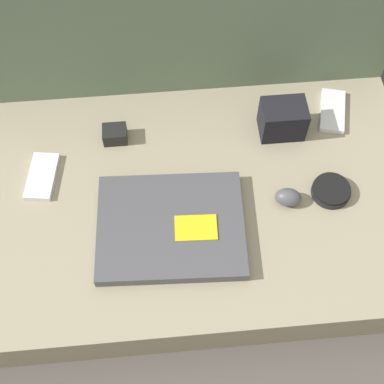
{
  "coord_description": "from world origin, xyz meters",
  "views": [
    {
      "loc": [
        -0.05,
        -0.6,
        1.17
      ],
      "look_at": [
        0.0,
        0.0,
        0.14
      ],
      "focal_mm": 50.0,
      "sensor_mm": 36.0,
      "label": 1
    }
  ],
  "objects_px": {
    "phone_black": "(332,111)",
    "charger_brick": "(115,134)",
    "laptop": "(171,227)",
    "camera_pouch": "(283,119)",
    "phone_silver": "(42,176)",
    "speaker_puck": "(331,191)",
    "computer_mouse": "(288,197)"
  },
  "relations": [
    {
      "from": "phone_black",
      "to": "charger_brick",
      "type": "distance_m",
      "value": 0.54
    },
    {
      "from": "laptop",
      "to": "phone_black",
      "type": "xyz_separation_m",
      "value": [
        0.42,
        0.29,
        -0.01
      ]
    },
    {
      "from": "laptop",
      "to": "camera_pouch",
      "type": "height_order",
      "value": "camera_pouch"
    },
    {
      "from": "phone_black",
      "to": "camera_pouch",
      "type": "distance_m",
      "value": 0.15
    },
    {
      "from": "camera_pouch",
      "to": "charger_brick",
      "type": "height_order",
      "value": "camera_pouch"
    },
    {
      "from": "phone_silver",
      "to": "phone_black",
      "type": "distance_m",
      "value": 0.72
    },
    {
      "from": "phone_silver",
      "to": "laptop",
      "type": "bearing_deg",
      "value": -20.76
    },
    {
      "from": "camera_pouch",
      "to": "charger_brick",
      "type": "distance_m",
      "value": 0.4
    },
    {
      "from": "speaker_puck",
      "to": "phone_black",
      "type": "bearing_deg",
      "value": 76.32
    },
    {
      "from": "phone_black",
      "to": "charger_brick",
      "type": "relative_size",
      "value": 2.47
    },
    {
      "from": "computer_mouse",
      "to": "phone_black",
      "type": "relative_size",
      "value": 0.48
    },
    {
      "from": "computer_mouse",
      "to": "camera_pouch",
      "type": "xyz_separation_m",
      "value": [
        0.02,
        0.2,
        0.02
      ]
    },
    {
      "from": "laptop",
      "to": "charger_brick",
      "type": "bearing_deg",
      "value": 117.12
    },
    {
      "from": "phone_silver",
      "to": "speaker_puck",
      "type": "bearing_deg",
      "value": -0.38
    },
    {
      "from": "phone_black",
      "to": "charger_brick",
      "type": "bearing_deg",
      "value": -161.98
    },
    {
      "from": "laptop",
      "to": "computer_mouse",
      "type": "bearing_deg",
      "value": 12.57
    },
    {
      "from": "camera_pouch",
      "to": "charger_brick",
      "type": "relative_size",
      "value": 1.85
    },
    {
      "from": "computer_mouse",
      "to": "camera_pouch",
      "type": "relative_size",
      "value": 0.64
    },
    {
      "from": "computer_mouse",
      "to": "charger_brick",
      "type": "height_order",
      "value": "computer_mouse"
    },
    {
      "from": "phone_black",
      "to": "camera_pouch",
      "type": "xyz_separation_m",
      "value": [
        -0.14,
        -0.04,
        0.04
      ]
    },
    {
      "from": "speaker_puck",
      "to": "computer_mouse",
      "type": "bearing_deg",
      "value": -172.48
    },
    {
      "from": "laptop",
      "to": "speaker_puck",
      "type": "xyz_separation_m",
      "value": [
        0.37,
        0.06,
        -0.0
      ]
    },
    {
      "from": "computer_mouse",
      "to": "phone_silver",
      "type": "distance_m",
      "value": 0.56
    },
    {
      "from": "phone_black",
      "to": "camera_pouch",
      "type": "height_order",
      "value": "camera_pouch"
    },
    {
      "from": "speaker_puck",
      "to": "camera_pouch",
      "type": "xyz_separation_m",
      "value": [
        -0.08,
        0.19,
        0.03
      ]
    },
    {
      "from": "phone_silver",
      "to": "camera_pouch",
      "type": "bearing_deg",
      "value": 16.92
    },
    {
      "from": "speaker_puck",
      "to": "phone_silver",
      "type": "relative_size",
      "value": 0.67
    },
    {
      "from": "charger_brick",
      "to": "phone_black",
      "type": "bearing_deg",
      "value": 3.45
    },
    {
      "from": "laptop",
      "to": "phone_black",
      "type": "relative_size",
      "value": 2.34
    },
    {
      "from": "laptop",
      "to": "computer_mouse",
      "type": "relative_size",
      "value": 4.9
    },
    {
      "from": "computer_mouse",
      "to": "laptop",
      "type": "bearing_deg",
      "value": -156.76
    },
    {
      "from": "laptop",
      "to": "computer_mouse",
      "type": "distance_m",
      "value": 0.27
    }
  ]
}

